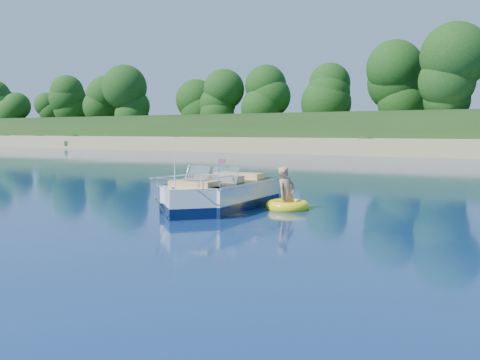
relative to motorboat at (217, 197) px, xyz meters
The scene contains 5 objects.
ground 1.86m from the motorboat, 136.13° to the right, with size 160.00×160.00×0.00m, color #092043.
treeline 40.11m from the motorboat, 91.84° to the left, with size 150.00×7.12×8.19m.
motorboat is the anchor object (origin of this frame).
tow_tube 2.00m from the motorboat, 34.90° to the left, with size 1.26×1.26×0.33m.
boy 2.00m from the motorboat, 33.76° to the left, with size 0.61×0.40×1.68m, color tan.
Camera 1 is at (9.74, -10.97, 2.20)m, focal length 40.00 mm.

